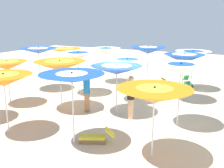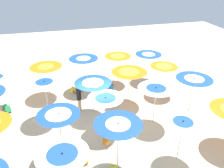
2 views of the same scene
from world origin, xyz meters
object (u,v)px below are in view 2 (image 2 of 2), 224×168
at_px(beach_umbrella_12, 93,85).
at_px(beach_umbrella_18, 118,58).
at_px(beach_umbrella_11, 45,85).
at_px(beachgoer_1, 111,93).
at_px(beach_umbrella_3, 183,125).
at_px(beach_umbrella_8, 156,91).
at_px(lounger_3, 7,108).
at_px(beachgoer_0, 79,98).
at_px(beach_umbrella_17, 84,60).
at_px(beach_umbrella_19, 148,56).
at_px(beach_umbrella_9, 194,81).
at_px(beach_umbrella_16, 46,69).
at_px(beach_umbrella_13, 129,75).
at_px(beach_ball, 85,161).
at_px(beach_umbrella_14, 164,69).
at_px(lounger_2, 107,137).
at_px(beach_umbrella_6, 59,118).
at_px(beach_umbrella_7, 106,101).
at_px(lounger_4, 78,89).
at_px(beach_umbrella_2, 118,128).

xyz_separation_m(beach_umbrella_12, beach_umbrella_18, (-3.72, 2.61, 0.04)).
height_order(beach_umbrella_11, beachgoer_1, beach_umbrella_11).
relative_size(beach_umbrella_3, beach_umbrella_8, 0.97).
distance_m(lounger_3, beachgoer_0, 4.74).
bearing_deg(beach_umbrella_17, beach_umbrella_3, 21.33).
distance_m(beach_umbrella_17, beach_umbrella_19, 5.07).
bearing_deg(beach_umbrella_9, beach_umbrella_16, -118.69).
relative_size(beach_umbrella_11, beach_umbrella_13, 1.09).
relative_size(beach_umbrella_18, beach_ball, 6.81).
xyz_separation_m(lounger_3, beachgoer_0, (1.16, 4.53, 0.78)).
xyz_separation_m(beach_umbrella_11, beach_umbrella_19, (-3.30, 7.78, -0.24)).
relative_size(beach_umbrella_14, beachgoer_1, 1.19).
bearing_deg(beach_umbrella_8, beachgoer_0, -118.89).
height_order(beach_umbrella_11, beach_ball, beach_umbrella_11).
xyz_separation_m(beach_umbrella_14, beach_umbrella_17, (-2.10, -5.27, 0.35)).
height_order(beach_umbrella_9, lounger_2, beach_umbrella_9).
distance_m(beach_umbrella_3, beach_ball, 4.82).
xyz_separation_m(beach_umbrella_16, beach_ball, (7.14, 1.50, -1.82)).
bearing_deg(beach_ball, lounger_3, -143.40).
bearing_deg(beach_umbrella_11, beach_umbrella_3, 49.23).
xyz_separation_m(beach_umbrella_11, beach_ball, (4.29, 1.59, -2.10)).
xyz_separation_m(beach_umbrella_3, beach_ball, (-0.84, -4.36, -1.88)).
distance_m(beach_umbrella_17, beachgoer_0, 3.31).
distance_m(beach_umbrella_8, lounger_3, 9.47).
height_order(beach_umbrella_12, beach_umbrella_13, beach_umbrella_13).
distance_m(beach_umbrella_14, beach_umbrella_16, 8.12).
xyz_separation_m(beach_umbrella_6, beach_umbrella_11, (-3.37, -0.61, 0.09)).
bearing_deg(beachgoer_0, beachgoer_1, -22.29).
distance_m(beach_umbrella_16, beach_ball, 7.52).
height_order(beach_umbrella_9, beach_umbrella_19, beach_umbrella_9).
relative_size(beach_umbrella_16, beachgoer_0, 1.22).
bearing_deg(beach_umbrella_18, beach_umbrella_12, -35.01).
relative_size(beach_umbrella_7, beachgoer_1, 1.20).
relative_size(beach_umbrella_17, lounger_3, 2.07).
relative_size(beach_umbrella_9, lounger_4, 2.02).
bearing_deg(lounger_4, beach_umbrella_7, -103.97).
relative_size(beach_umbrella_6, beach_umbrella_14, 1.13).
distance_m(beach_umbrella_13, beach_umbrella_16, 5.70).
xyz_separation_m(beach_umbrella_2, beach_umbrella_8, (-2.80, 3.00, -0.17)).
bearing_deg(beach_ball, beachgoer_1, 151.76).
relative_size(beach_umbrella_3, lounger_2, 1.97).
relative_size(beach_umbrella_2, beach_umbrella_16, 1.13).
bearing_deg(beach_umbrella_14, lounger_4, -106.25).
xyz_separation_m(beach_umbrella_7, lounger_2, (0.89, -0.12, -1.74)).
xyz_separation_m(beach_umbrella_8, lounger_2, (0.92, -3.03, -1.92)).
height_order(beach_umbrella_7, beach_umbrella_13, beach_umbrella_13).
relative_size(beach_umbrella_11, beach_umbrella_19, 1.12).
bearing_deg(beach_umbrella_8, beach_umbrella_2, -47.00).
bearing_deg(beachgoer_0, beach_umbrella_16, 100.71).
height_order(beach_umbrella_2, beach_umbrella_3, beach_umbrella_2).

